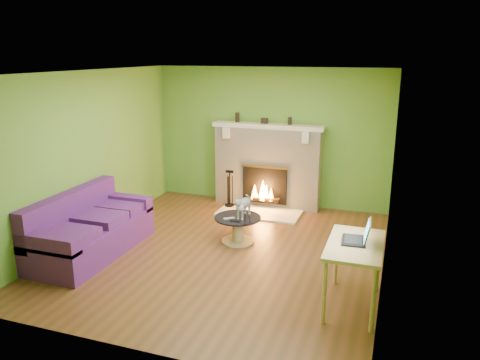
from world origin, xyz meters
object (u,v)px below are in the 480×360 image
Objects in this scene: desk at (355,251)px; cat at (244,206)px; sofa at (89,230)px; coffee_table at (238,228)px.

desk is 1.90× the size of cat.
sofa is 3.83m from desk.
sofa is at bearing -145.37° from cat.
desk is (3.81, -0.27, 0.34)m from sofa.
coffee_table is 2.37m from desk.
cat is at bearing 29.62° from sofa.
coffee_table is at bearing 29.52° from sofa.
coffee_table is at bearing 144.13° from desk.
sofa reaches higher than cat.
sofa is at bearing 175.93° from desk.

